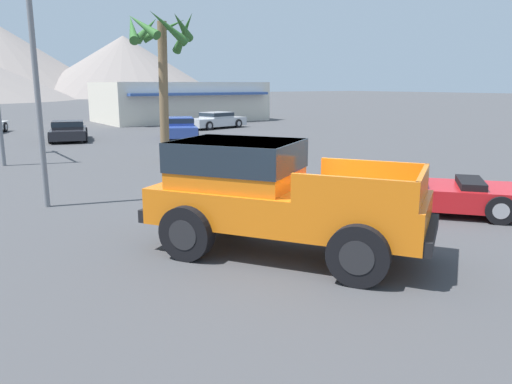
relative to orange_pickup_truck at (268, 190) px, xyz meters
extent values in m
plane|color=#424244|center=(0.48, 0.01, -1.18)|extent=(320.00, 320.00, 0.00)
cube|color=orange|center=(0.20, -0.30, -0.28)|extent=(4.33, 5.19, 0.67)
cube|color=orange|center=(-0.35, 0.52, 0.47)|extent=(2.67, 2.79, 0.85)
cube|color=#1E2833|center=(-0.35, 0.52, 0.63)|extent=(2.73, 2.85, 0.54)
cube|color=orange|center=(0.20, -1.97, 0.29)|extent=(1.16, 1.70, 0.48)
cube|color=orange|center=(1.73, -0.96, 0.29)|extent=(1.16, 1.70, 0.48)
cube|color=orange|center=(1.49, -2.26, 0.29)|extent=(1.58, 1.08, 0.48)
cube|color=black|center=(-1.19, 1.81, -0.50)|extent=(1.65, 1.17, 0.24)
cube|color=black|center=(1.60, -2.41, -0.50)|extent=(1.65, 1.17, 0.24)
cylinder|color=black|center=(-1.47, 0.43, -0.68)|extent=(0.81, 1.00, 1.00)
cylinder|color=#232326|center=(-1.47, 0.43, -0.68)|extent=(0.58, 0.64, 0.55)
cylinder|color=black|center=(0.18, 1.52, -0.68)|extent=(0.81, 1.00, 1.00)
cylinder|color=#232326|center=(0.18, 1.52, -0.68)|extent=(0.58, 0.64, 0.55)
cylinder|color=black|center=(0.22, -2.13, -0.68)|extent=(0.81, 1.00, 1.00)
cylinder|color=#232326|center=(0.22, -2.13, -0.68)|extent=(0.58, 0.64, 0.55)
cylinder|color=black|center=(1.87, -1.04, -0.68)|extent=(0.81, 1.00, 1.00)
cylinder|color=#232326|center=(1.87, -1.04, -0.68)|extent=(0.58, 0.64, 0.55)
cube|color=red|center=(5.24, 0.09, -0.74)|extent=(3.97, 4.24, 0.51)
cube|color=#1E2833|center=(4.95, 0.43, -0.29)|extent=(1.18, 1.01, 0.41)
cube|color=black|center=(5.70, -0.45, -0.41)|extent=(1.44, 1.35, 0.16)
cylinder|color=black|center=(3.78, 0.50, -0.85)|extent=(0.59, 0.64, 0.65)
cylinder|color=#9E9EA3|center=(3.78, 0.50, -0.85)|extent=(0.41, 0.43, 0.36)
cylinder|color=black|center=(5.07, 1.60, -0.85)|extent=(0.59, 0.64, 0.65)
cylinder|color=#9E9EA3|center=(5.07, 1.60, -0.85)|extent=(0.41, 0.43, 0.36)
cylinder|color=black|center=(5.41, -1.42, -0.85)|extent=(0.59, 0.64, 0.65)
cylinder|color=#9E9EA3|center=(5.41, -1.42, -0.85)|extent=(0.41, 0.43, 0.36)
cylinder|color=black|center=(6.70, -0.32, -0.85)|extent=(0.59, 0.64, 0.65)
cylinder|color=#9E9EA3|center=(6.70, -0.32, -0.85)|extent=(0.41, 0.43, 0.36)
cylinder|color=black|center=(-0.52, 29.37, -0.85)|extent=(0.48, 0.68, 0.65)
cylinder|color=#9E9EA3|center=(-0.52, 29.37, -0.85)|extent=(0.36, 0.42, 0.36)
cube|color=#232328|center=(1.70, 21.69, -0.76)|extent=(2.88, 4.42, 0.50)
cube|color=#232328|center=(1.68, 21.59, -0.29)|extent=(2.02, 2.09, 0.43)
cube|color=#1E2833|center=(1.68, 21.59, -0.24)|extent=(2.06, 2.13, 0.26)
cylinder|color=black|center=(1.20, 23.14, -0.87)|extent=(0.38, 0.65, 0.61)
cylinder|color=#9E9EA3|center=(1.20, 23.14, -0.87)|extent=(0.32, 0.39, 0.34)
cylinder|color=black|center=(2.89, 22.66, -0.87)|extent=(0.38, 0.65, 0.61)
cylinder|color=#9E9EA3|center=(2.89, 22.66, -0.87)|extent=(0.32, 0.39, 0.34)
cylinder|color=black|center=(0.51, 20.71, -0.87)|extent=(0.38, 0.65, 0.61)
cylinder|color=#9E9EA3|center=(0.51, 20.71, -0.87)|extent=(0.32, 0.39, 0.34)
cylinder|color=black|center=(2.20, 20.23, -0.87)|extent=(0.38, 0.65, 0.61)
cylinder|color=#9E9EA3|center=(2.20, 20.23, -0.87)|extent=(0.32, 0.39, 0.34)
cube|color=#334C9E|center=(7.44, 19.46, -0.71)|extent=(3.26, 4.66, 0.58)
cube|color=#334C9E|center=(7.48, 19.56, -0.20)|extent=(2.14, 2.26, 0.44)
cube|color=#1E2833|center=(7.48, 19.56, -0.15)|extent=(2.18, 2.31, 0.27)
cylinder|color=black|center=(7.74, 17.90, -0.86)|extent=(0.44, 0.67, 0.64)
cylinder|color=#9E9EA3|center=(7.74, 17.90, -0.86)|extent=(0.35, 0.41, 0.35)
cylinder|color=black|center=(6.14, 18.54, -0.86)|extent=(0.44, 0.67, 0.64)
cylinder|color=#9E9EA3|center=(6.14, 18.54, -0.86)|extent=(0.35, 0.41, 0.35)
cylinder|color=black|center=(8.73, 20.38, -0.86)|extent=(0.44, 0.67, 0.64)
cylinder|color=#9E9EA3|center=(8.73, 20.38, -0.86)|extent=(0.35, 0.41, 0.35)
cylinder|color=black|center=(7.13, 21.02, -0.86)|extent=(0.44, 0.67, 0.64)
cylinder|color=#9E9EA3|center=(7.13, 21.02, -0.86)|extent=(0.35, 0.41, 0.35)
cube|color=#B7BABF|center=(12.44, 24.03, -0.72)|extent=(4.81, 2.77, 0.57)
cube|color=#B7BABF|center=(12.55, 24.05, -0.24)|extent=(2.20, 1.99, 0.40)
cube|color=#1E2833|center=(12.55, 24.05, -0.19)|extent=(2.25, 2.03, 0.24)
cylinder|color=black|center=(11.26, 22.87, -0.87)|extent=(0.65, 0.35, 0.62)
cylinder|color=#9E9EA3|center=(11.26, 22.87, -0.87)|extent=(0.38, 0.30, 0.34)
cylinder|color=black|center=(10.88, 24.59, -0.87)|extent=(0.65, 0.35, 0.62)
cylinder|color=#9E9EA3|center=(10.88, 24.59, -0.87)|extent=(0.38, 0.30, 0.34)
cylinder|color=black|center=(14.00, 23.47, -0.87)|extent=(0.65, 0.35, 0.62)
cylinder|color=#9E9EA3|center=(14.00, 23.47, -0.87)|extent=(0.38, 0.30, 0.34)
cylinder|color=black|center=(13.62, 25.19, -0.87)|extent=(0.65, 0.35, 0.62)
cylinder|color=#9E9EA3|center=(13.62, 25.19, -0.87)|extent=(0.38, 0.30, 0.34)
cylinder|color=slate|center=(-2.70, 6.05, 3.15)|extent=(0.14, 0.14, 8.65)
cylinder|color=brown|center=(3.01, 11.43, 1.56)|extent=(0.36, 0.54, 5.48)
cone|color=#2D6028|center=(4.02, 11.50, 3.93)|extent=(0.38, 1.77, 1.60)
cone|color=#2D6028|center=(3.51, 12.29, 4.10)|extent=(1.73, 1.29, 1.09)
cone|color=#2D6028|center=(2.72, 12.17, 4.04)|extent=(1.36, 0.86, 1.19)
cone|color=#2D6028|center=(1.99, 11.83, 4.01)|extent=(0.94, 2.03, 1.38)
cone|color=#2D6028|center=(2.19, 11.23, 4.08)|extent=(0.90, 1.72, 1.14)
cone|color=#2D6028|center=(2.96, 10.64, 4.00)|extent=(1.63, 0.45, 1.36)
cone|color=#2D6028|center=(3.63, 10.88, 4.10)|extent=(1.51, 1.50, 1.07)
cube|color=beige|center=(13.62, 32.19, 0.45)|extent=(13.40, 7.58, 3.25)
cube|color=#335193|center=(13.62, 28.05, 1.16)|extent=(12.06, 0.70, 0.20)
cone|color=gray|center=(39.35, 117.76, 6.23)|extent=(49.14, 49.14, 14.82)
camera|label=1|loc=(-5.23, -7.35, 1.93)|focal=35.00mm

